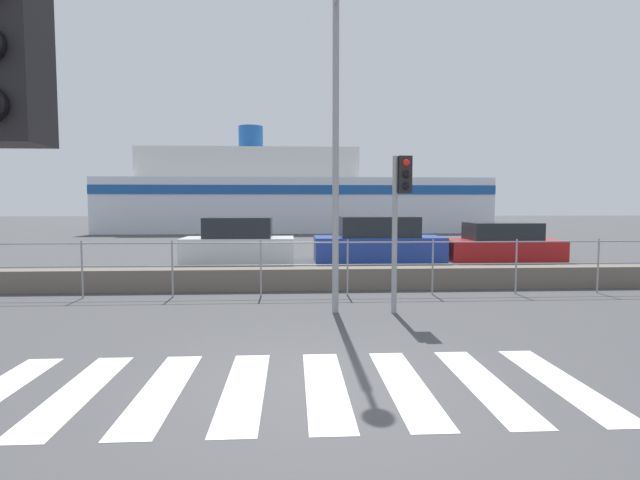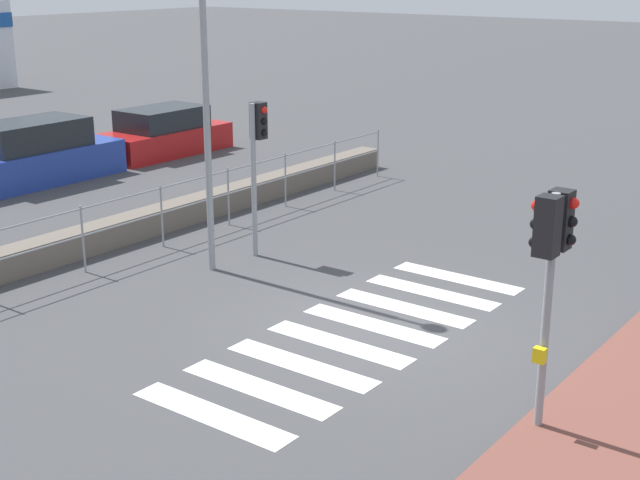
{
  "view_description": "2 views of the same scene",
  "coord_description": "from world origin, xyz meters",
  "views": [
    {
      "loc": [
        -0.27,
        -5.41,
        2.04
      ],
      "look_at": [
        0.15,
        2.0,
        1.5
      ],
      "focal_mm": 28.0,
      "sensor_mm": 36.0,
      "label": 1
    },
    {
      "loc": [
        -10.6,
        -7.0,
        5.32
      ],
      "look_at": [
        0.06,
        1.0,
        1.2
      ],
      "focal_mm": 50.0,
      "sensor_mm": 36.0,
      "label": 2
    }
  ],
  "objects": [
    {
      "name": "ground_plane",
      "position": [
        0.0,
        0.0,
        0.0
      ],
      "size": [
        160.0,
        160.0,
        0.0
      ],
      "primitive_type": "plane",
      "color": "#424244"
    },
    {
      "name": "parked_car_blue",
      "position": [
        2.81,
        12.21,
        0.68
      ],
      "size": [
        4.56,
        1.8,
        1.59
      ],
      "color": "#233D9E",
      "rests_on": "ground_plane"
    },
    {
      "name": "sidewalk_brick",
      "position": [
        0.0,
        -4.1,
        0.06
      ],
      "size": [
        24.0,
        1.8,
        0.12
      ],
      "color": "brown",
      "rests_on": "ground_plane"
    },
    {
      "name": "seawall",
      "position": [
        0.0,
        6.43,
        0.26
      ],
      "size": [
        19.22,
        0.55,
        0.51
      ],
      "color": "#6B6056",
      "rests_on": "ground_plane"
    },
    {
      "name": "streetlamp",
      "position": [
        0.54,
        3.62,
        3.6
      ],
      "size": [
        0.32,
        1.1,
        5.77
      ],
      "color": "gray",
      "rests_on": "ground_plane"
    },
    {
      "name": "parked_car_red",
      "position": [
        7.32,
        12.21,
        0.58
      ],
      "size": [
        4.1,
        1.76,
        1.37
      ],
      "color": "#B21919",
      "rests_on": "ground_plane"
    },
    {
      "name": "traffic_light_near",
      "position": [
        -1.51,
        -3.41,
        2.3
      ],
      "size": [
        0.58,
        0.41,
        2.94
      ],
      "color": "gray",
      "rests_on": "ground_plane"
    },
    {
      "name": "traffic_light_far",
      "position": [
        1.74,
        3.72,
        2.14
      ],
      "size": [
        0.34,
        0.32,
        2.92
      ],
      "color": "gray",
      "rests_on": "ground_plane"
    },
    {
      "name": "crosswalk",
      "position": [
        -0.35,
        0.0,
        0.0
      ],
      "size": [
        6.75,
        2.4,
        0.01
      ],
      "color": "silver",
      "rests_on": "ground_plane"
    },
    {
      "name": "harbor_fence",
      "position": [
        -0.0,
        5.55,
        0.82
      ],
      "size": [
        17.34,
        0.04,
        1.25
      ],
      "color": "gray",
      "rests_on": "ground_plane"
    }
  ]
}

